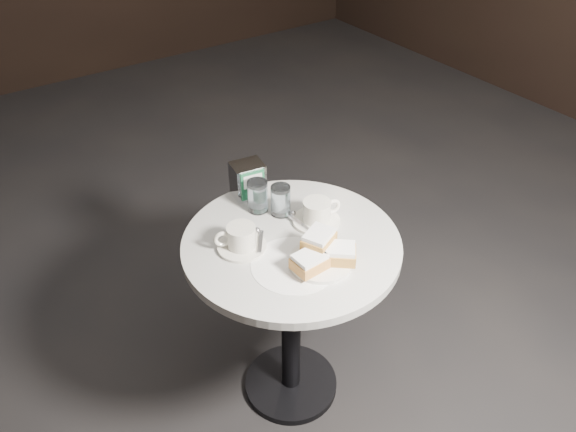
# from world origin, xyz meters

# --- Properties ---
(ground) EXTENTS (7.00, 7.00, 0.00)m
(ground) POSITION_xyz_m (0.00, 0.00, 0.00)
(ground) COLOR black
(ground) RESTS_ON ground
(cafe_table) EXTENTS (0.70, 0.70, 0.74)m
(cafe_table) POSITION_xyz_m (0.00, 0.00, 0.55)
(cafe_table) COLOR black
(cafe_table) RESTS_ON ground
(sugar_spill) EXTENTS (0.28, 0.28, 0.00)m
(sugar_spill) POSITION_xyz_m (-0.06, -0.10, 0.75)
(sugar_spill) COLOR white
(sugar_spill) RESTS_ON cafe_table
(beignet_plate) EXTENTS (0.24, 0.24, 0.10)m
(beignet_plate) POSITION_xyz_m (0.01, -0.14, 0.78)
(beignet_plate) COLOR white
(beignet_plate) RESTS_ON cafe_table
(coffee_cup_left) EXTENTS (0.20, 0.20, 0.08)m
(coffee_cup_left) POSITION_xyz_m (-0.15, 0.06, 0.78)
(coffee_cup_left) COLOR silver
(coffee_cup_left) RESTS_ON cafe_table
(coffee_cup_right) EXTENTS (0.18, 0.18, 0.08)m
(coffee_cup_right) POSITION_xyz_m (0.12, 0.03, 0.78)
(coffee_cup_right) COLOR white
(coffee_cup_right) RESTS_ON cafe_table
(water_glass_left) EXTENTS (0.08, 0.08, 0.11)m
(water_glass_left) POSITION_xyz_m (0.00, 0.20, 0.80)
(water_glass_left) COLOR white
(water_glass_left) RESTS_ON cafe_table
(water_glass_right) EXTENTS (0.08, 0.08, 0.11)m
(water_glass_right) POSITION_xyz_m (0.05, 0.14, 0.80)
(water_glass_right) COLOR white
(water_glass_right) RESTS_ON cafe_table
(napkin_dispenser) EXTENTS (0.12, 0.10, 0.13)m
(napkin_dispenser) POSITION_xyz_m (0.02, 0.30, 0.81)
(napkin_dispenser) COLOR silver
(napkin_dispenser) RESTS_ON cafe_table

